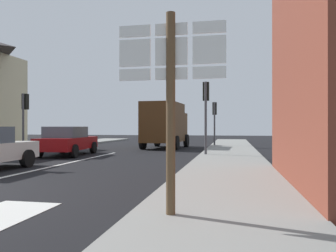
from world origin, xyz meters
The scene contains 9 objects.
ground_plane centered at (0.00, 10.00, 0.00)m, with size 80.00×80.00×0.00m, color black.
sidewalk_right centered at (6.38, 8.00, 0.07)m, with size 2.92×44.00×0.14m, color gray.
lane_centre_stripe centered at (0.00, 6.00, 0.01)m, with size 0.16×12.00×0.01m, color silver.
sedan_far centered at (-1.77, 9.90, 0.76)m, with size 2.25×4.33×1.47m.
delivery_truck centered at (1.99, 16.41, 1.65)m, with size 2.71×5.11×3.05m.
route_sign_post centered at (5.57, -0.74, 2.00)m, with size 1.66×0.14×3.20m.
traffic_light_far_right centered at (5.22, 18.43, 2.39)m, with size 0.30×0.49×3.23m.
traffic_light_near_right centered at (5.22, 10.49, 2.70)m, with size 0.30×0.49×3.64m.
traffic_light_near_left centered at (-5.22, 11.41, 2.49)m, with size 0.30×0.49×3.36m.
Camera 1 is at (6.50, -5.71, 1.47)m, focal length 35.50 mm.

